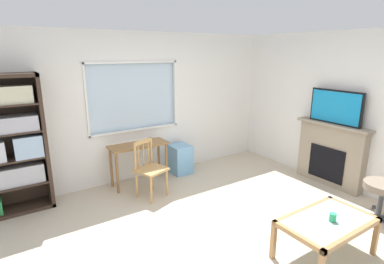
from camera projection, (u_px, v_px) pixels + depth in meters
The scene contains 11 objects.
ground at pixel (222, 240), 3.67m from camera, with size 6.25×5.78×0.02m, color beige.
wall_back_with_window at pixel (139, 108), 5.29m from camera, with size 5.25×0.15×2.54m.
wall_right at pixel (358, 113), 4.76m from camera, with size 0.12×4.98×2.54m, color white.
bookshelf at pixel (9, 143), 4.09m from camera, with size 0.90×0.38×1.93m.
desk_under_window at pixel (139, 151), 5.08m from camera, with size 0.98×0.39×0.71m.
wooden_chair at pixel (150, 168), 4.66m from camera, with size 0.53×0.51×0.90m.
plastic_drawer_unit at pixel (180, 159), 5.64m from camera, with size 0.35×0.40×0.53m, color #72ADDB.
fireplace at pixel (330, 154), 5.09m from camera, with size 0.26×1.23×1.07m.
tv at pixel (336, 107), 4.87m from camera, with size 0.06×0.87×0.55m.
coffee_table at pixel (327, 225), 3.28m from camera, with size 1.04×0.63×0.46m.
sippy_cup at pixel (333, 217), 3.21m from camera, with size 0.07×0.07×0.09m, color #33B770.
Camera 1 is at (-2.06, -2.48, 2.21)m, focal length 28.30 mm.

